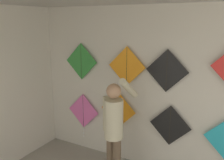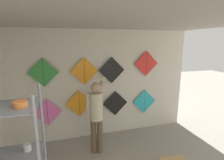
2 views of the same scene
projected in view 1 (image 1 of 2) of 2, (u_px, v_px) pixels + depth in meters
back_panel at (147, 90)px, 4.24m from camera, size 5.02×0.06×2.80m
shopkeeper at (114, 126)px, 3.77m from camera, size 0.43×0.56×1.77m
kite_0 at (83, 112)px, 4.92m from camera, size 0.69×0.04×0.90m
kite_1 at (118, 112)px, 4.52m from camera, size 0.69×0.04×0.90m
kite_2 at (170, 126)px, 4.08m from camera, size 0.69×0.01×0.69m
kite_4 at (81, 61)px, 4.69m from camera, size 0.69×0.01×0.69m
kite_5 at (127, 66)px, 4.24m from camera, size 0.69×0.01×0.69m
kite_6 at (167, 71)px, 3.92m from camera, size 0.69×0.01×0.69m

